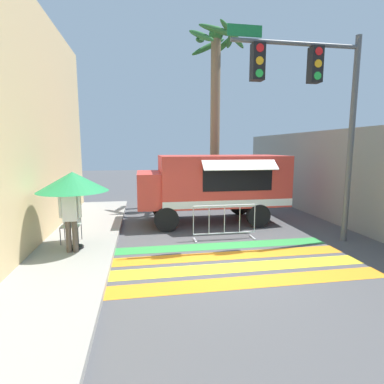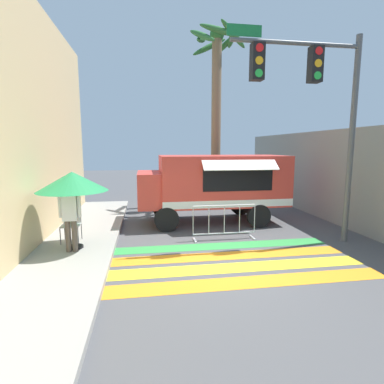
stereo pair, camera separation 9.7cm
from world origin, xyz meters
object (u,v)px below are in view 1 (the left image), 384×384
Objects in this scene: palm_tree at (215,92)px; folding_chair at (71,222)px; patio_umbrella at (73,182)px; barricade_front at (224,222)px; traffic_signal_pole at (314,94)px; vendor_person at (70,214)px; food_truck at (211,182)px.

folding_chair is at bearing -138.49° from palm_tree.
barricade_front is at bearing 7.42° from patio_umbrella.
folding_chair is 0.12× the size of palm_tree.
traffic_signal_pole reaches higher than patio_umbrella.
palm_tree is at bearing 79.83° from barricade_front.
traffic_signal_pole is at bearing -1.71° from patio_umbrella.
palm_tree is (4.91, 5.21, 3.22)m from patio_umbrella.
vendor_person is at bearing -97.71° from patio_umbrella.
barricade_front is at bearing -100.17° from palm_tree.
barricade_front is at bearing 23.42° from vendor_person.
traffic_signal_pole is 4.28m from barricade_front.
patio_umbrella reaches higher than folding_chair.
folding_chair is at bearing 172.64° from traffic_signal_pole.
traffic_signal_pole is 2.90× the size of patio_umbrella.
traffic_signal_pole is 7.41m from folding_chair.
palm_tree is at bearing 73.14° from food_truck.
patio_umbrella reaches higher than barricade_front.
food_truck is 2.31m from barricade_front.
food_truck reaches higher than vendor_person.
traffic_signal_pole reaches higher than folding_chair.
palm_tree reaches higher than traffic_signal_pole.
palm_tree is (0.78, 2.57, 3.61)m from food_truck.
palm_tree reaches higher than food_truck.
folding_chair is at bearing 178.36° from barricade_front.
palm_tree reaches higher than barricade_front.
patio_umbrella reaches higher than vendor_person.
patio_umbrella is 1.17× the size of vendor_person.
patio_umbrella is 7.85m from palm_tree.
palm_tree reaches higher than patio_umbrella.
patio_umbrella is at bearing -133.31° from palm_tree.
vendor_person is 8.38m from palm_tree.
palm_tree reaches higher than vendor_person.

